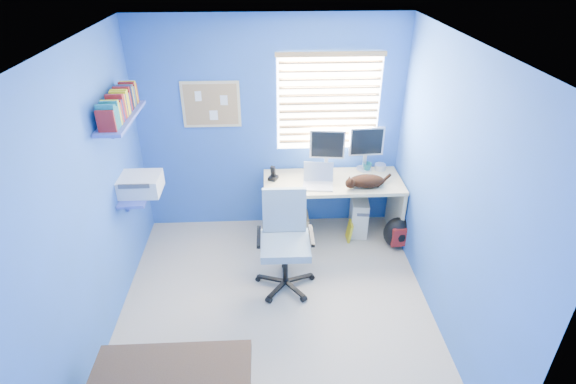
{
  "coord_description": "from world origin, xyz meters",
  "views": [
    {
      "loc": [
        -0.04,
        -3.21,
        3.16
      ],
      "look_at": [
        0.15,
        0.65,
        0.95
      ],
      "focal_mm": 28.0,
      "sensor_mm": 36.0,
      "label": 1
    }
  ],
  "objects_px": {
    "desk": "(331,208)",
    "tower_pc": "(359,214)",
    "office_chair": "(285,253)",
    "cat": "(367,181)",
    "laptop": "(318,178)"
  },
  "relations": [
    {
      "from": "laptop",
      "to": "office_chair",
      "type": "xyz_separation_m",
      "value": [
        -0.4,
        -0.72,
        -0.47
      ]
    },
    {
      "from": "tower_pc",
      "to": "desk",
      "type": "bearing_deg",
      "value": -161.11
    },
    {
      "from": "desk",
      "to": "tower_pc",
      "type": "xyz_separation_m",
      "value": [
        0.35,
        0.08,
        -0.14
      ]
    },
    {
      "from": "desk",
      "to": "tower_pc",
      "type": "height_order",
      "value": "desk"
    },
    {
      "from": "laptop",
      "to": "tower_pc",
      "type": "relative_size",
      "value": 0.73
    },
    {
      "from": "cat",
      "to": "tower_pc",
      "type": "distance_m",
      "value": 0.63
    },
    {
      "from": "tower_pc",
      "to": "laptop",
      "type": "bearing_deg",
      "value": -152.83
    },
    {
      "from": "desk",
      "to": "tower_pc",
      "type": "relative_size",
      "value": 3.5
    },
    {
      "from": "laptop",
      "to": "tower_pc",
      "type": "bearing_deg",
      "value": 27.91
    },
    {
      "from": "laptop",
      "to": "office_chair",
      "type": "relative_size",
      "value": 0.33
    },
    {
      "from": "cat",
      "to": "tower_pc",
      "type": "xyz_separation_m",
      "value": [
        -0.0,
        0.24,
        -0.59
      ]
    },
    {
      "from": "laptop",
      "to": "tower_pc",
      "type": "distance_m",
      "value": 0.85
    },
    {
      "from": "office_chair",
      "to": "tower_pc",
      "type": "bearing_deg",
      "value": 44.68
    },
    {
      "from": "laptop",
      "to": "office_chair",
      "type": "distance_m",
      "value": 0.95
    },
    {
      "from": "desk",
      "to": "office_chair",
      "type": "relative_size",
      "value": 1.56
    }
  ]
}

